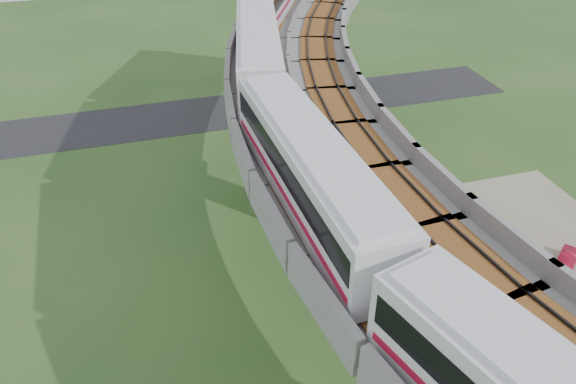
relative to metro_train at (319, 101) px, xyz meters
name	(u,v)px	position (x,y,z in m)	size (l,w,h in m)	color
ground	(329,319)	(-0.52, -4.55, -12.31)	(160.00, 160.00, 0.00)	#294E1F
dirt_lot	(547,295)	(13.48, -6.55, -12.29)	(18.00, 26.00, 0.04)	gray
asphalt_road	(230,111)	(-0.52, 25.45, -12.29)	(60.00, 8.00, 0.03)	#232326
viaduct	(404,184)	(3.32, -4.55, -3.26)	(19.58, 73.98, 11.40)	#99968E
metro_train	(319,101)	(0.00, 0.00, 0.00)	(12.80, 61.14, 3.64)	silver
fence	(473,279)	(9.23, -4.55, -11.56)	(3.87, 38.73, 1.50)	#2D382D
tree_0	(357,103)	(11.04, 19.57, -10.37)	(2.45, 2.45, 2.99)	#382314
tree_1	(358,145)	(8.03, 12.03, -10.48)	(2.68, 2.68, 2.98)	#382314
tree_2	(367,162)	(7.17, 8.12, -9.78)	(2.91, 2.91, 3.76)	#382314
tree_3	(406,227)	(6.82, 0.34, -10.49)	(2.24, 2.24, 2.77)	#382314
tree_4	(438,292)	(5.54, -6.25, -10.14)	(2.49, 2.49, 3.23)	#382314
tree_5	(495,358)	(6.25, -11.11, -10.54)	(2.49, 2.49, 2.83)	#382314
car_white	(565,321)	(12.47, -9.24, -11.62)	(1.54, 3.82, 1.30)	silver
car_red	(567,261)	(16.37, -4.62, -11.75)	(1.09, 3.13, 1.03)	#AD0F26
car_dark	(491,288)	(9.89, -5.57, -11.64)	(1.75, 4.30, 1.25)	black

